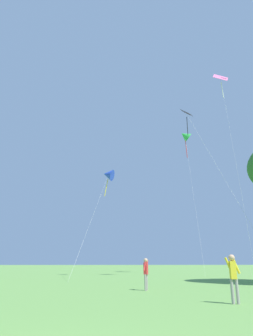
# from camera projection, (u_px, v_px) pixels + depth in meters

# --- Properties ---
(kite_black_large) EXTENTS (4.57, 9.41, 18.47)m
(kite_black_large) POSITION_uv_depth(u_px,v_px,m) (189.00, 121.00, 34.68)
(kite_black_large) COLOR black
(kite_black_large) RESTS_ON ground_plane
(kite_green_small) EXTENTS (2.73, 11.39, 22.11)m
(kite_green_small) POSITION_uv_depth(u_px,v_px,m) (185.00, 136.00, 49.52)
(kite_green_small) COLOR green
(kite_green_small) RESTS_ON ground_plane
(kite_blue_delta) EXTENTS (3.85, 11.11, 12.17)m
(kite_blue_delta) POSITION_uv_depth(u_px,v_px,m) (108.00, 175.00, 36.19)
(kite_blue_delta) COLOR blue
(kite_blue_delta) RESTS_ON ground_plane
(kite_pink_low) EXTENTS (2.60, 6.86, 28.21)m
(kite_pink_low) POSITION_uv_depth(u_px,v_px,m) (222.00, 84.00, 44.07)
(kite_pink_low) COLOR pink
(kite_pink_low) RESTS_ON ground_plane
(person_with_spool) EXTENTS (0.55, 0.23, 1.70)m
(person_with_spool) POSITION_uv_depth(u_px,v_px,m) (233.00, 274.00, 11.13)
(person_with_spool) COLOR gray
(person_with_spool) RESTS_ON ground_plane
(person_in_blue_jacket) EXTENTS (0.35, 0.49, 1.64)m
(person_in_blue_jacket) POSITION_uv_depth(u_px,v_px,m) (146.00, 271.00, 16.41)
(person_in_blue_jacket) COLOR gray
(person_in_blue_jacket) RESTS_ON ground_plane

